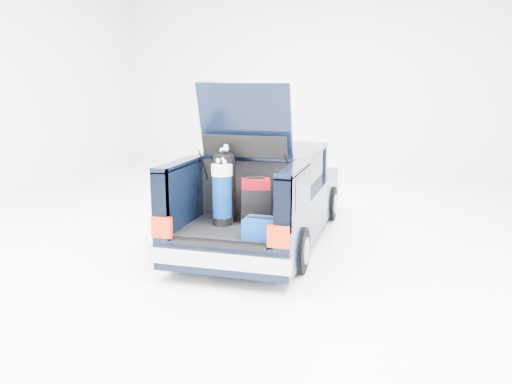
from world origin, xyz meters
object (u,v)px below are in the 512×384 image
(red_suitcase, at_px, (255,201))
(black_golf_bag, at_px, (225,187))
(car, at_px, (266,196))
(blue_duffel, at_px, (265,228))
(blue_golf_bag, at_px, (222,194))

(red_suitcase, distance_m, black_golf_bag, 0.45)
(car, relative_size, red_suitcase, 7.37)
(car, bearing_deg, blue_duffel, -75.69)
(blue_golf_bag, bearing_deg, red_suitcase, 23.85)
(red_suitcase, bearing_deg, car, 79.77)
(black_golf_bag, bearing_deg, red_suitcase, 16.22)
(black_golf_bag, bearing_deg, blue_duffel, -29.76)
(car, relative_size, blue_duffel, 9.09)
(car, distance_m, blue_golf_bag, 1.57)
(black_golf_bag, height_order, blue_golf_bag, black_golf_bag)
(black_golf_bag, relative_size, blue_duffel, 2.03)
(black_golf_bag, bearing_deg, blue_golf_bag, -73.11)
(car, distance_m, black_golf_bag, 1.41)
(red_suitcase, xyz_separation_m, blue_duffel, (0.31, -0.66, -0.18))
(car, height_order, blue_golf_bag, car)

